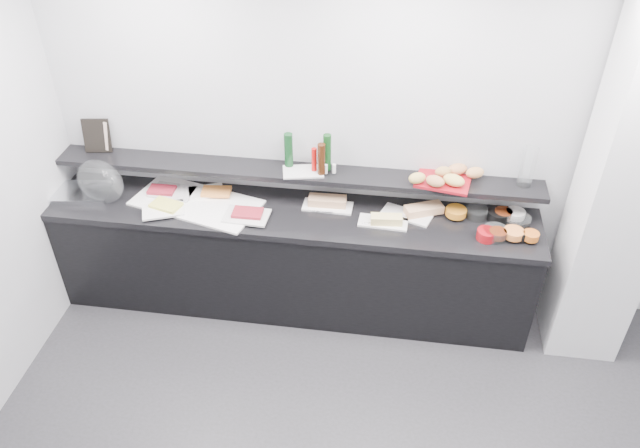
# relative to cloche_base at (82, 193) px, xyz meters

# --- Properties ---
(back_wall) EXTENTS (5.00, 0.02, 2.70)m
(back_wall) POSITION_rel_cloche_base_xyz_m (2.32, 0.31, 0.43)
(back_wall) COLOR #B4B7BC
(back_wall) RESTS_ON ground
(ceiling) EXTENTS (5.00, 5.00, 0.00)m
(ceiling) POSITION_rel_cloche_base_xyz_m (2.32, -1.69, 1.78)
(ceiling) COLOR white
(ceiling) RESTS_ON back_wall
(column) EXTENTS (0.50, 0.50, 2.70)m
(column) POSITION_rel_cloche_base_xyz_m (3.82, -0.04, 0.43)
(column) COLOR silver
(column) RESTS_ON ground
(buffet_cabinet) EXTENTS (3.60, 0.60, 0.85)m
(buffet_cabinet) POSITION_rel_cloche_base_xyz_m (1.62, 0.01, -0.50)
(buffet_cabinet) COLOR black
(buffet_cabinet) RESTS_ON ground
(counter_top) EXTENTS (3.62, 0.62, 0.05)m
(counter_top) POSITION_rel_cloche_base_xyz_m (1.62, 0.01, -0.05)
(counter_top) COLOR black
(counter_top) RESTS_ON buffet_cabinet
(wall_shelf) EXTENTS (3.60, 0.25, 0.04)m
(wall_shelf) POSITION_rel_cloche_base_xyz_m (1.62, 0.19, 0.21)
(wall_shelf) COLOR black
(wall_shelf) RESTS_ON back_wall
(cloche_base) EXTENTS (0.47, 0.34, 0.04)m
(cloche_base) POSITION_rel_cloche_base_xyz_m (0.00, 0.00, 0.00)
(cloche_base) COLOR silver
(cloche_base) RESTS_ON counter_top
(cloche_dome) EXTENTS (0.47, 0.39, 0.34)m
(cloche_dome) POSITION_rel_cloche_base_xyz_m (0.17, 0.02, 0.11)
(cloche_dome) COLOR silver
(cloche_dome) RESTS_ON cloche_base
(linen_runner) EXTENTS (1.02, 0.67, 0.01)m
(linen_runner) POSITION_rel_cloche_base_xyz_m (0.90, 0.01, -0.01)
(linen_runner) COLOR white
(linen_runner) RESTS_ON counter_top
(platter_meat_a) EXTENTS (0.34, 0.24, 0.01)m
(platter_meat_a) POSITION_rel_cloche_base_xyz_m (0.68, 0.11, 0.00)
(platter_meat_a) COLOR silver
(platter_meat_a) RESTS_ON linen_runner
(food_meat_a) EXTENTS (0.20, 0.13, 0.02)m
(food_meat_a) POSITION_rel_cloche_base_xyz_m (0.60, 0.09, 0.02)
(food_meat_a) COLOR maroon
(food_meat_a) RESTS_ON platter_meat_a
(platter_salmon) EXTENTS (0.31, 0.26, 0.01)m
(platter_salmon) POSITION_rel_cloche_base_xyz_m (0.93, 0.15, 0.00)
(platter_salmon) COLOR white
(platter_salmon) RESTS_ON linen_runner
(food_salmon) EXTENTS (0.23, 0.16, 0.02)m
(food_salmon) POSITION_rel_cloche_base_xyz_m (1.02, 0.13, 0.02)
(food_salmon) COLOR orange
(food_salmon) RESTS_ON platter_salmon
(platter_cheese) EXTENTS (0.35, 0.30, 0.01)m
(platter_cheese) POSITION_rel_cloche_base_xyz_m (0.69, -0.13, 0.00)
(platter_cheese) COLOR white
(platter_cheese) RESTS_ON linen_runner
(food_cheese) EXTENTS (0.25, 0.19, 0.02)m
(food_cheese) POSITION_rel_cloche_base_xyz_m (0.70, -0.09, 0.02)
(food_cheese) COLOR #E8E35A
(food_cheese) RESTS_ON platter_cheese
(platter_meat_b) EXTENTS (0.33, 0.23, 0.01)m
(platter_meat_b) POSITION_rel_cloche_base_xyz_m (1.31, -0.12, 0.00)
(platter_meat_b) COLOR silver
(platter_meat_b) RESTS_ON linen_runner
(food_meat_b) EXTENTS (0.22, 0.14, 0.02)m
(food_meat_b) POSITION_rel_cloche_base_xyz_m (1.32, -0.10, 0.02)
(food_meat_b) COLOR maroon
(food_meat_b) RESTS_ON platter_meat_b
(sandwich_plate_left) EXTENTS (0.37, 0.17, 0.01)m
(sandwich_plate_left) POSITION_rel_cloche_base_xyz_m (1.87, 0.10, -0.01)
(sandwich_plate_left) COLOR white
(sandwich_plate_left) RESTS_ON counter_top
(sandwich_food_left) EXTENTS (0.28, 0.12, 0.06)m
(sandwich_food_left) POSITION_rel_cloche_base_xyz_m (1.87, 0.12, 0.02)
(sandwich_food_left) COLOR tan
(sandwich_food_left) RESTS_ON sandwich_plate_left
(tongs_left) EXTENTS (0.16, 0.01, 0.01)m
(tongs_left) POSITION_rel_cloche_base_xyz_m (1.84, 0.02, -0.00)
(tongs_left) COLOR silver
(tongs_left) RESTS_ON sandwich_plate_left
(sandwich_plate_mid) EXTENTS (0.36, 0.17, 0.01)m
(sandwich_plate_mid) POSITION_rel_cloche_base_xyz_m (2.29, -0.04, -0.01)
(sandwich_plate_mid) COLOR white
(sandwich_plate_mid) RESTS_ON counter_top
(sandwich_food_mid) EXTENTS (0.23, 0.11, 0.06)m
(sandwich_food_mid) POSITION_rel_cloche_base_xyz_m (2.32, -0.05, 0.02)
(sandwich_food_mid) COLOR #DEC874
(sandwich_food_mid) RESTS_ON sandwich_plate_mid
(tongs_mid) EXTENTS (0.16, 0.06, 0.01)m
(tongs_mid) POSITION_rel_cloche_base_xyz_m (2.23, -0.06, -0.00)
(tongs_mid) COLOR silver
(tongs_mid) RESTS_ON sandwich_plate_mid
(sandwich_plate_right) EXTENTS (0.39, 0.26, 0.01)m
(sandwich_plate_right) POSITION_rel_cloche_base_xyz_m (2.46, 0.08, -0.01)
(sandwich_plate_right) COLOR silver
(sandwich_plate_right) RESTS_ON counter_top
(sandwich_food_right) EXTENTS (0.30, 0.21, 0.06)m
(sandwich_food_right) POSITION_rel_cloche_base_xyz_m (2.58, 0.11, 0.02)
(sandwich_food_right) COLOR tan
(sandwich_food_right) RESTS_ON sandwich_plate_right
(tongs_right) EXTENTS (0.15, 0.07, 0.01)m
(tongs_right) POSITION_rel_cloche_base_xyz_m (2.49, 0.06, -0.00)
(tongs_right) COLOR silver
(tongs_right) RESTS_ON sandwich_plate_right
(bowl_glass_fruit) EXTENTS (0.20, 0.20, 0.07)m
(bowl_glass_fruit) POSITION_rel_cloche_base_xyz_m (2.96, 0.14, 0.02)
(bowl_glass_fruit) COLOR white
(bowl_glass_fruit) RESTS_ON counter_top
(fill_glass_fruit) EXTENTS (0.18, 0.18, 0.05)m
(fill_glass_fruit) POSITION_rel_cloche_base_xyz_m (2.81, 0.11, 0.03)
(fill_glass_fruit) COLOR orange
(fill_glass_fruit) RESTS_ON bowl_glass_fruit
(bowl_black_jam) EXTENTS (0.20, 0.20, 0.07)m
(bowl_black_jam) POSITION_rel_cloche_base_xyz_m (3.11, 0.13, 0.02)
(bowl_black_jam) COLOR black
(bowl_black_jam) RESTS_ON counter_top
(fill_black_jam) EXTENTS (0.13, 0.13, 0.05)m
(fill_black_jam) POSITION_rel_cloche_base_xyz_m (3.14, 0.14, 0.03)
(fill_black_jam) COLOR #5E230D
(fill_black_jam) RESTS_ON bowl_black_jam
(bowl_glass_cream) EXTENTS (0.22, 0.22, 0.07)m
(bowl_glass_cream) POSITION_rel_cloche_base_xyz_m (3.24, 0.08, 0.02)
(bowl_glass_cream) COLOR white
(bowl_glass_cream) RESTS_ON counter_top
(fill_glass_cream) EXTENTS (0.14, 0.14, 0.05)m
(fill_glass_cream) POSITION_rel_cloche_base_xyz_m (3.23, 0.15, 0.03)
(fill_glass_cream) COLOR white
(fill_glass_cream) RESTS_ON bowl_glass_cream
(bowl_red_jam) EXTENTS (0.15, 0.15, 0.07)m
(bowl_red_jam) POSITION_rel_cloche_base_xyz_m (3.01, -0.11, 0.02)
(bowl_red_jam) COLOR maroon
(bowl_red_jam) RESTS_ON counter_top
(fill_red_jam) EXTENTS (0.13, 0.13, 0.05)m
(fill_red_jam) POSITION_rel_cloche_base_xyz_m (3.08, -0.11, 0.03)
(fill_red_jam) COLOR #521E0B
(fill_red_jam) RESTS_ON bowl_red_jam
(bowl_glass_salmon) EXTENTS (0.17, 0.17, 0.07)m
(bowl_glass_salmon) POSITION_rel_cloche_base_xyz_m (3.07, -0.08, 0.02)
(bowl_glass_salmon) COLOR silver
(bowl_glass_salmon) RESTS_ON counter_top
(fill_glass_salmon) EXTENTS (0.18, 0.18, 0.05)m
(fill_glass_salmon) POSITION_rel_cloche_base_xyz_m (3.19, -0.08, 0.03)
(fill_glass_salmon) COLOR orange
(fill_glass_salmon) RESTS_ON bowl_glass_salmon
(bowl_black_fruit) EXTENTS (0.13, 0.13, 0.07)m
(bowl_black_fruit) POSITION_rel_cloche_base_xyz_m (3.24, -0.08, 0.02)
(bowl_black_fruit) COLOR black
(bowl_black_fruit) RESTS_ON counter_top
(fill_black_fruit) EXTENTS (0.14, 0.14, 0.05)m
(fill_black_fruit) POSITION_rel_cloche_base_xyz_m (3.31, -0.10, 0.03)
(fill_black_fruit) COLOR #CC611B
(fill_black_fruit) RESTS_ON bowl_black_fruit
(framed_print) EXTENTS (0.21, 0.10, 0.26)m
(framed_print) POSITION_rel_cloche_base_xyz_m (0.09, 0.25, 0.36)
(framed_print) COLOR black
(framed_print) RESTS_ON wall_shelf
(print_art) EXTENTS (0.17, 0.09, 0.22)m
(print_art) POSITION_rel_cloche_base_xyz_m (0.10, 0.27, 0.36)
(print_art) COLOR #CEA594
(print_art) RESTS_ON framed_print
(condiment_tray) EXTENTS (0.32, 0.24, 0.01)m
(condiment_tray) POSITION_rel_cloche_base_xyz_m (1.68, 0.17, 0.24)
(condiment_tray) COLOR silver
(condiment_tray) RESTS_ON wall_shelf
(bottle_green_a) EXTENTS (0.08, 0.08, 0.26)m
(bottle_green_a) POSITION_rel_cloche_base_xyz_m (1.57, 0.23, 0.37)
(bottle_green_a) COLOR #0F3718
(bottle_green_a) RESTS_ON condiment_tray
(bottle_brown) EXTENTS (0.06, 0.06, 0.24)m
(bottle_brown) POSITION_rel_cloche_base_xyz_m (1.82, 0.15, 0.36)
(bottle_brown) COLOR black
(bottle_brown) RESTS_ON condiment_tray
(bottle_green_b) EXTENTS (0.07, 0.07, 0.28)m
(bottle_green_b) POSITION_rel_cloche_base_xyz_m (1.85, 0.22, 0.38)
(bottle_green_b) COLOR #0F3914
(bottle_green_b) RESTS_ON condiment_tray
(bottle_hot) EXTENTS (0.05, 0.05, 0.18)m
(bottle_hot) POSITION_rel_cloche_base_xyz_m (1.76, 0.19, 0.33)
(bottle_hot) COLOR #B60E0D
(bottle_hot) RESTS_ON condiment_tray
(shaker_salt) EXTENTS (0.03, 0.03, 0.07)m
(shaker_salt) POSITION_rel_cloche_base_xyz_m (1.91, 0.17, 0.28)
(shaker_salt) COLOR white
(shaker_salt) RESTS_ON condiment_tray
(shaker_pepper) EXTENTS (0.04, 0.04, 0.07)m
(shaker_pepper) POSITION_rel_cloche_base_xyz_m (1.85, 0.16, 0.28)
(shaker_pepper) COLOR white
(shaker_pepper) RESTS_ON condiment_tray
(bread_tray) EXTENTS (0.42, 0.32, 0.02)m
(bread_tray) POSITION_rel_cloche_base_xyz_m (2.69, 0.17, 0.24)
(bread_tray) COLOR maroon
(bread_tray) RESTS_ON wall_shelf
(bread_roll_nw) EXTENTS (0.13, 0.10, 0.08)m
(bread_roll_nw) POSITION_rel_cloche_base_xyz_m (2.69, 0.22, 0.29)
(bread_roll_nw) COLOR #B08043
(bread_roll_nw) RESTS_ON bread_tray
(bread_roll_n) EXTENTS (0.17, 0.14, 0.08)m
(bread_roll_n) POSITION_rel_cloche_base_xyz_m (2.79, 0.27, 0.29)
(bread_roll_n) COLOR #BD7A48
(bread_roll_n) RESTS_ON bread_tray
(bread_roll_ne) EXTENTS (0.15, 0.12, 0.08)m
(bread_roll_ne) POSITION_rel_cloche_base_xyz_m (2.91, 0.24, 0.29)
(bread_roll_ne) COLOR #C3864A
(bread_roll_ne) RESTS_ON bread_tray
(bread_roll_sw) EXTENTS (0.15, 0.12, 0.08)m
(bread_roll_sw) POSITION_rel_cloche_base_xyz_m (2.50, 0.11, 0.29)
(bread_roll_sw) COLOR tan
(bread_roll_sw) RESTS_ON bread_tray
(bread_roll_s) EXTENTS (0.16, 0.13, 0.08)m
(bread_roll_s) POSITION_rel_cloche_base_xyz_m (2.63, 0.09, 0.29)
(bread_roll_s) COLOR #B97846
(bread_roll_s) RESTS_ON bread_tray
(bread_roll_se) EXTENTS (0.18, 0.15, 0.08)m
(bread_roll_se) POSITION_rel_cloche_base_xyz_m (2.76, 0.12, 0.29)
(bread_roll_se) COLOR gold
(bread_roll_se) RESTS_ON bread_tray
(carafe) EXTENTS (0.11, 0.11, 0.30)m
(carafe) POSITION_rel_cloche_base_xyz_m (3.25, 0.22, 0.38)
(carafe) COLOR white
(carafe) RESTS_ON wall_shelf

